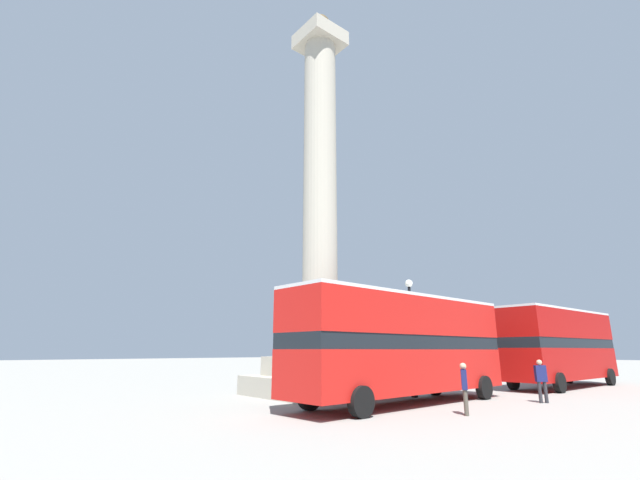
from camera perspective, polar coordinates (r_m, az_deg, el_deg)
The scene contains 8 objects.
ground_plane at distance 21.78m, azimuth 0.00°, elevation -20.02°, with size 200.00×200.00×0.00m, color gray.
monument_column at distance 22.25m, azimuth 0.00°, elevation -1.53°, with size 5.79×5.79×21.68m.
bus_a at distance 18.51m, azimuth 11.05°, elevation -13.34°, with size 11.59×3.30×4.31m.
bus_b at distance 29.81m, azimuth 29.33°, elevation -12.02°, with size 10.74×2.83×4.44m.
equestrian_statue at distance 31.60m, azimuth 7.61°, elevation -15.32°, with size 3.92×3.16×5.69m.
street_lamp at distance 21.35m, azimuth 12.11°, elevation -12.23°, with size 0.37×0.37×5.47m.
pedestrian_near_lamp at distance 16.01m, azimuth 18.71°, elevation -17.92°, with size 0.46×0.40×1.68m.
pedestrian_by_plinth at distance 20.80m, azimuth 27.40°, elevation -16.07°, with size 0.47×0.41×1.72m.
Camera 1 is at (-13.68, -16.82, 2.10)m, focal length 24.00 mm.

